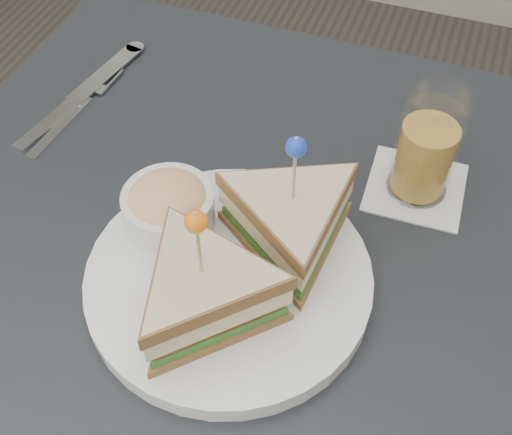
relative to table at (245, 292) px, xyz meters
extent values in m
cube|color=black|center=(0.00, 0.00, 0.06)|extent=(0.80, 0.80, 0.03)
cylinder|color=black|center=(-0.35, 0.35, -0.31)|extent=(0.04, 0.04, 0.72)
cylinder|color=black|center=(0.35, 0.35, -0.31)|extent=(0.04, 0.04, 0.72)
cylinder|color=white|center=(0.00, -0.04, 0.08)|extent=(0.35, 0.35, 0.02)
cylinder|color=white|center=(0.00, -0.04, 0.10)|extent=(0.35, 0.35, 0.01)
cylinder|color=tan|center=(0.00, -0.09, 0.20)|extent=(0.00, 0.00, 0.09)
sphere|color=orange|center=(0.00, -0.09, 0.23)|extent=(0.02, 0.02, 0.02)
cylinder|color=tan|center=(0.05, 0.01, 0.20)|extent=(0.00, 0.00, 0.09)
sphere|color=#183ABA|center=(0.05, 0.01, 0.23)|extent=(0.02, 0.02, 0.02)
cylinder|color=white|center=(-0.08, 0.00, 0.11)|extent=(0.12, 0.12, 0.04)
ellipsoid|color=#E0B772|center=(-0.08, 0.00, 0.13)|extent=(0.10, 0.10, 0.04)
cube|color=white|center=(-0.28, 0.10, 0.08)|extent=(0.02, 0.12, 0.00)
cube|color=white|center=(-0.28, 0.18, 0.08)|extent=(0.03, 0.02, 0.00)
cube|color=silver|center=(-0.30, 0.10, 0.08)|extent=(0.04, 0.11, 0.01)
cube|color=silver|center=(-0.28, 0.21, 0.08)|extent=(0.05, 0.14, 0.00)
cylinder|color=silver|center=(-0.27, 0.28, 0.08)|extent=(0.03, 0.03, 0.00)
cube|color=silver|center=(0.15, 0.15, 0.08)|extent=(0.11, 0.11, 0.00)
cylinder|color=#B28032|center=(0.15, 0.15, 0.12)|extent=(0.06, 0.06, 0.09)
cylinder|color=white|center=(0.15, 0.15, 0.15)|extent=(0.07, 0.07, 0.13)
cube|color=white|center=(0.16, 0.16, 0.16)|extent=(0.02, 0.02, 0.02)
cube|color=white|center=(0.14, 0.15, 0.16)|extent=(0.02, 0.02, 0.02)
camera|label=1|loc=(0.15, -0.37, 0.62)|focal=45.00mm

